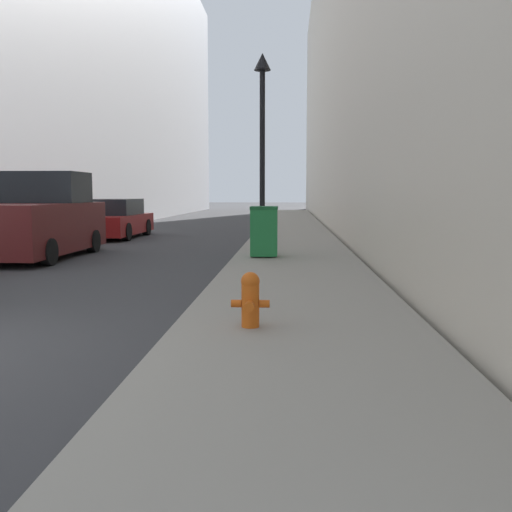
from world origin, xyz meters
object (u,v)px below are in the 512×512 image
Objects in this scene: lamppost at (262,125)px; pickup_truck at (36,221)px; fire_hydrant at (250,298)px; parked_sedan_near at (116,220)px; trash_bin at (264,231)px.

lamppost reaches higher than pickup_truck.
fire_hydrant is 0.14× the size of parked_sedan_near.
parked_sedan_near is (-5.94, 7.32, -0.08)m from trash_bin.
fire_hydrant is 0.52× the size of trash_bin.
trash_bin is 6.03m from pickup_truck.
parked_sedan_near reaches higher than trash_bin.
trash_bin is 3.68m from lamppost.
parked_sedan_near is at bearing 129.05° from trash_bin.
fire_hydrant is at bearing -52.42° from pickup_truck.
pickup_truck reaches higher than fire_hydrant.
lamppost is at bearing 16.86° from pickup_truck.
fire_hydrant is at bearing -67.49° from parked_sedan_near.
lamppost is 8.15m from parked_sedan_near.
trash_bin is 0.25× the size of pickup_truck.
lamppost is (-0.16, 2.37, 2.82)m from trash_bin.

